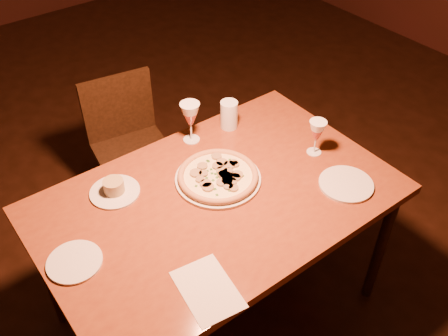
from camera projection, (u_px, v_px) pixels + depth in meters
floor at (205, 263)px, 2.63m from camera, size 7.00×7.00×0.00m
dining_table at (217, 208)px, 1.99m from camera, size 1.40×0.91×0.74m
chair_far at (129, 142)px, 2.69m from camera, size 0.44×0.44×0.79m
pizza_plate at (218, 176)px, 2.01m from camera, size 0.35×0.35×0.04m
ramekin_saucer at (114, 189)px, 1.95m from camera, size 0.20×0.20×0.06m
wine_glass_far at (191, 122)px, 2.16m from camera, size 0.09×0.09×0.19m
wine_glass_right at (316, 137)px, 2.10m from camera, size 0.07×0.07×0.16m
water_tumbler at (229, 115)px, 2.26m from camera, size 0.08×0.08×0.13m
side_plate_left at (75, 262)px, 1.70m from camera, size 0.19×0.19×0.01m
side_plate_near at (346, 184)px, 2.00m from camera, size 0.22×0.22×0.01m
menu_card at (208, 289)px, 1.62m from camera, size 0.20×0.27×0.00m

